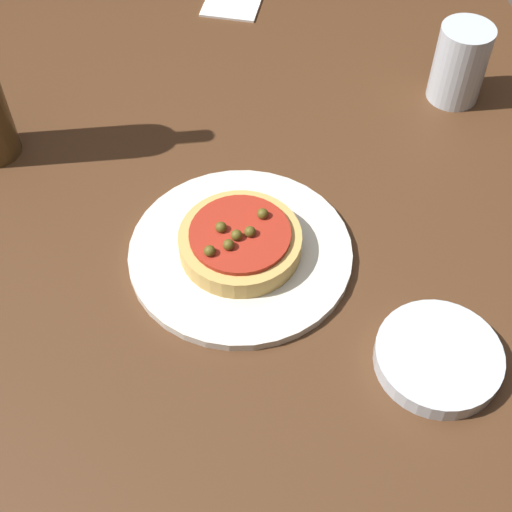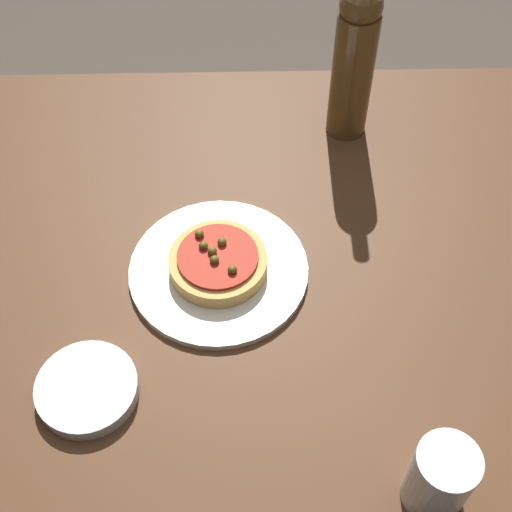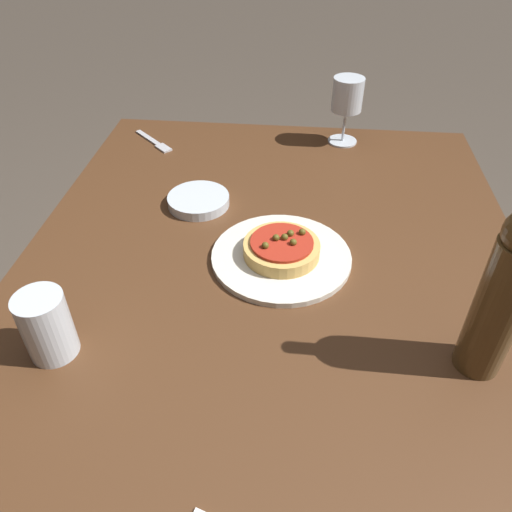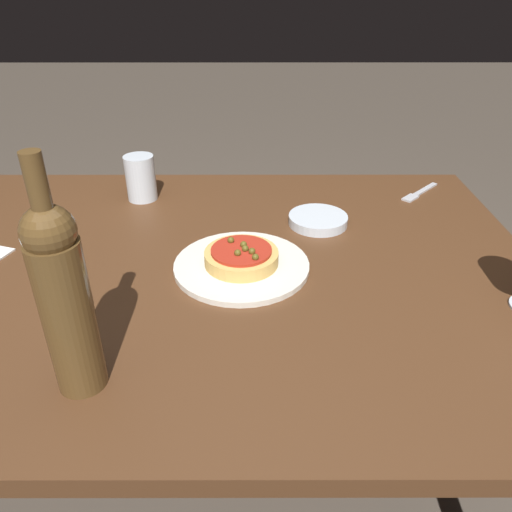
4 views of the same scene
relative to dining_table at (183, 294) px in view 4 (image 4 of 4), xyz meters
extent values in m
plane|color=#4C4238|center=(0.00, 0.00, -0.67)|extent=(14.00, 14.00, 0.00)
cube|color=#4C2D19|center=(0.00, 0.00, 0.06)|extent=(1.50, 1.01, 0.03)
cylinder|color=#4C2D19|center=(-0.69, -0.45, -0.31)|extent=(0.06, 0.06, 0.71)
cylinder|color=silver|center=(-0.13, 0.02, 0.08)|extent=(0.28, 0.28, 0.01)
cylinder|color=tan|center=(-0.13, 0.02, 0.10)|extent=(0.15, 0.15, 0.03)
cylinder|color=#A82819|center=(-0.13, 0.02, 0.12)|extent=(0.12, 0.12, 0.01)
sphere|color=brown|center=(-0.13, 0.01, 0.13)|extent=(0.01, 0.01, 0.01)
sphere|color=brown|center=(-0.15, 0.03, 0.13)|extent=(0.01, 0.01, 0.01)
sphere|color=brown|center=(-0.11, -0.01, 0.13)|extent=(0.01, 0.01, 0.01)
sphere|color=brown|center=(-0.14, 0.02, 0.13)|extent=(0.01, 0.01, 0.01)
sphere|color=brown|center=(-0.12, 0.04, 0.13)|extent=(0.01, 0.01, 0.01)
sphere|color=brown|center=(-0.16, 0.06, 0.13)|extent=(0.01, 0.01, 0.01)
cylinder|color=brown|center=(0.10, 0.34, 0.20)|extent=(0.07, 0.07, 0.24)
sphere|color=brown|center=(0.10, 0.34, 0.33)|extent=(0.07, 0.07, 0.07)
cylinder|color=brown|center=(0.10, 0.34, 0.39)|extent=(0.03, 0.03, 0.09)
cylinder|color=silver|center=(0.14, -0.33, 0.14)|extent=(0.08, 0.08, 0.12)
cylinder|color=silver|center=(-0.31, -0.18, 0.09)|extent=(0.14, 0.14, 0.02)
cube|color=#B7B7BC|center=(-0.62, -0.39, 0.08)|extent=(0.09, 0.09, 0.00)
cube|color=#B7B7BC|center=(-0.57, -0.33, 0.08)|extent=(0.05, 0.05, 0.00)
camera|label=1|loc=(-0.68, 0.07, 0.77)|focal=50.00mm
camera|label=2|loc=(-0.08, -0.63, 0.98)|focal=50.00mm
camera|label=3|loc=(0.64, 0.04, 0.71)|focal=35.00mm
camera|label=4|loc=(-0.16, 0.89, 0.62)|focal=35.00mm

